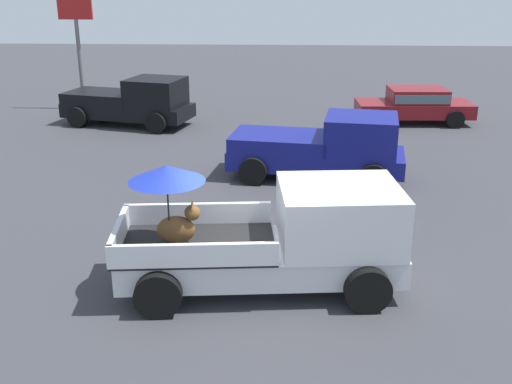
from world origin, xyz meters
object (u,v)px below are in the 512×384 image
(pickup_truck_main, at_px, (283,236))
(parked_sedan_near, at_px, (415,104))
(pickup_truck_red, at_px, (132,102))
(pickup_truck_far, at_px, (324,147))
(motel_sign, at_px, (77,30))

(pickup_truck_main, bearing_deg, parked_sedan_near, 63.84)
(pickup_truck_main, bearing_deg, pickup_truck_red, 109.44)
(pickup_truck_far, relative_size, parked_sedan_near, 1.15)
(pickup_truck_main, height_order, pickup_truck_far, pickup_truck_main)
(pickup_truck_far, bearing_deg, parked_sedan_near, 68.73)
(motel_sign, bearing_deg, parked_sedan_near, -8.31)
(pickup_truck_main, bearing_deg, pickup_truck_far, 74.63)
(pickup_truck_main, bearing_deg, motel_sign, 113.93)
(pickup_truck_main, distance_m, pickup_truck_far, 6.39)
(pickup_truck_main, height_order, pickup_truck_red, pickup_truck_main)
(motel_sign, bearing_deg, pickup_truck_main, -60.61)
(pickup_truck_red, height_order, pickup_truck_far, same)
(pickup_truck_red, distance_m, motel_sign, 4.63)
(pickup_truck_far, distance_m, parked_sedan_near, 7.87)
(pickup_truck_main, xyz_separation_m, pickup_truck_far, (1.10, 6.30, -0.11))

